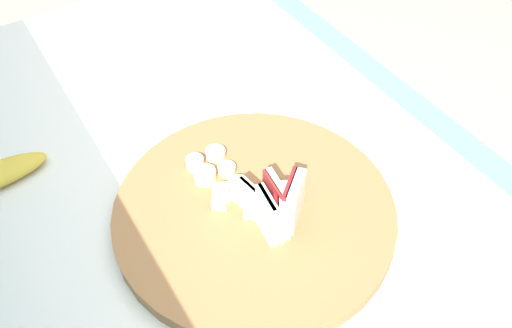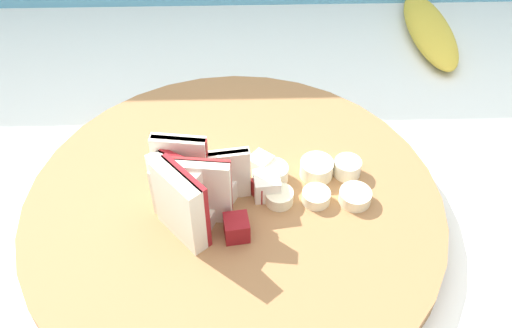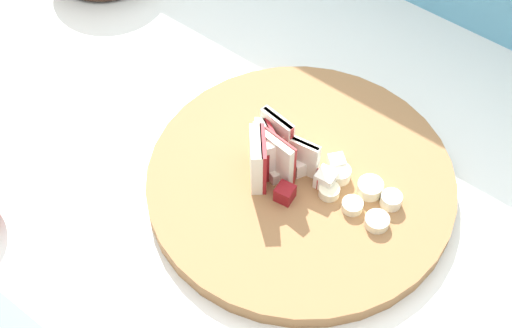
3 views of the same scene
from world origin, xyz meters
TOP-DOWN VIEW (x-y plane):
  - tile_backsplash at (0.00, 0.38)m, footprint 2.40×0.04m
  - cutting_board at (-0.02, -0.01)m, footprint 0.36×0.36m
  - apple_wedge_fan at (-0.05, -0.02)m, footprint 0.08×0.07m
  - apple_dice_pile at (-0.01, -0.01)m, footprint 0.07×0.10m
  - banana_slice_rows at (0.05, 0.01)m, footprint 0.10×0.06m

SIDE VIEW (x-z plane):
  - tile_backsplash at x=0.00m, z-range 0.00..1.29m
  - cutting_board at x=-0.02m, z-range 0.94..0.96m
  - banana_slice_rows at x=0.05m, z-range 0.96..0.97m
  - apple_dice_pile at x=-0.01m, z-range 0.96..0.98m
  - apple_wedge_fan at x=-0.05m, z-range 0.96..1.02m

